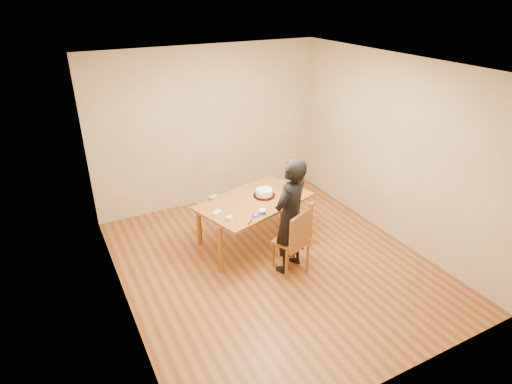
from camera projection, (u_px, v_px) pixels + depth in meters
name	position (u px, v px, depth m)	size (l,w,h in m)	color
room_shell	(262.00, 166.00, 5.70)	(4.00, 4.50, 2.70)	brown
dining_table	(254.00, 201.00, 6.13)	(1.60, 0.95, 0.04)	brown
dining_chair	(291.00, 241.00, 5.70)	(0.39, 0.39, 0.04)	brown
cake_plate	(264.00, 195.00, 6.23)	(0.32, 0.32, 0.02)	#B60C0C
cake	(264.00, 192.00, 6.21)	(0.25, 0.25, 0.08)	white
frosting_dome	(264.00, 189.00, 6.19)	(0.24, 0.24, 0.03)	white
frosting_tub	(262.00, 213.00, 5.70)	(0.09, 0.09, 0.08)	white
frosting_lid	(255.00, 216.00, 5.70)	(0.09, 0.09, 0.01)	#261AAC
frosting_dollop	(255.00, 215.00, 5.69)	(0.04, 0.04, 0.02)	white
ramekin_green	(229.00, 218.00, 5.62)	(0.09, 0.09, 0.04)	white
ramekin_yellow	(216.00, 214.00, 5.72)	(0.08, 0.08, 0.04)	white
ramekin_multi	(218.00, 212.00, 5.77)	(0.08, 0.08, 0.04)	white
candy_box_pink	(214.00, 198.00, 6.16)	(0.12, 0.06, 0.02)	#F138C1
candy_box_green	(213.00, 197.00, 6.15)	(0.14, 0.07, 0.02)	green
spatula	(250.00, 222.00, 5.55)	(0.15, 0.01, 0.01)	black
person	(290.00, 216.00, 5.58)	(0.59, 0.39, 1.61)	black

